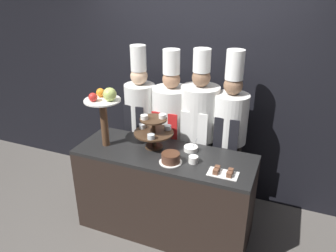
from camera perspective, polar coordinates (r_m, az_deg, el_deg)
The scene contains 13 objects.
ground_plane at distance 3.52m, azimuth -2.73°, elevation -20.43°, with size 14.00×14.00×0.00m, color #5B5651.
wall_back at distance 3.81m, azimuth 4.79°, elevation 7.90°, with size 10.00×0.06×2.80m.
buffet_counter at distance 3.44m, azimuth -0.64°, elevation -11.52°, with size 1.76×0.63×0.93m.
tiered_stand at distance 3.22m, azimuth -2.51°, elevation -0.66°, with size 0.39×0.39×0.35m.
fruit_pedestal at distance 3.22m, azimuth -11.05°, elevation 3.51°, with size 0.36×0.36×0.62m.
cake_round at distance 3.02m, azimuth 0.47°, elevation -5.61°, with size 0.21×0.21×0.10m.
cup_white at distance 3.03m, azimuth 4.43°, elevation -5.83°, with size 0.09×0.09×0.07m.
cake_square_tray at distance 2.90m, azimuth 9.57°, elevation -7.96°, with size 0.26×0.15×0.05m.
serving_bowl_far at distance 3.23m, azimuth 4.00°, elevation -3.93°, with size 0.14×0.14×0.15m.
chef_left at distance 3.80m, azimuth -4.81°, elevation 1.37°, with size 0.35×0.35×1.83m.
chef_center_left at distance 3.67m, azimuth 0.54°, elevation 0.11°, with size 0.41×0.41×1.82m.
chef_center_right at distance 3.56m, azimuth 5.42°, elevation -0.23°, with size 0.41×0.41×1.85m.
chef_right at distance 3.48m, azimuth 10.61°, elevation -0.99°, with size 0.36×0.36×1.86m.
Camera 1 is at (1.09, -2.24, 2.49)m, focal length 35.00 mm.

